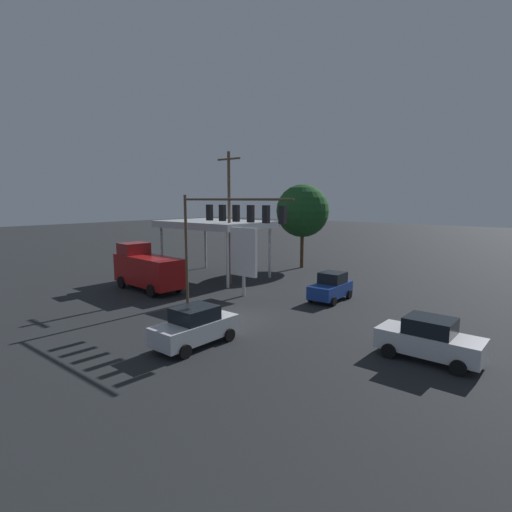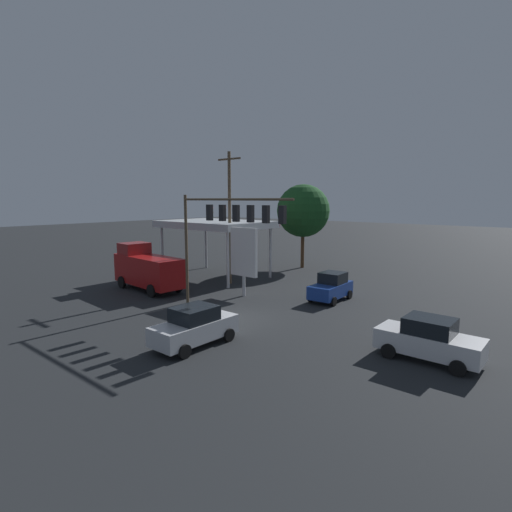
{
  "view_description": "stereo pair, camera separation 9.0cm",
  "coord_description": "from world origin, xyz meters",
  "views": [
    {
      "loc": [
        -15.76,
        17.11,
        7.08
      ],
      "look_at": [
        0.0,
        -2.0,
        3.55
      ],
      "focal_mm": 28.0,
      "sensor_mm": 36.0,
      "label": 1
    },
    {
      "loc": [
        -15.83,
        17.05,
        7.08
      ],
      "look_at": [
        0.0,
        -2.0,
        3.55
      ],
      "focal_mm": 28.0,
      "sensor_mm": 36.0,
      "label": 2
    }
  ],
  "objects": [
    {
      "name": "price_sign",
      "position": [
        3.23,
        -4.5,
        3.18
      ],
      "size": [
        2.4,
        0.27,
        5.05
      ],
      "color": "#B7B7BC",
      "rests_on": "ground"
    },
    {
      "name": "utility_pole",
      "position": [
        7.04,
        -7.05,
        5.75
      ],
      "size": [
        2.4,
        0.26,
        10.91
      ],
      "color": "brown",
      "rests_on": "ground"
    },
    {
      "name": "gas_station_canopy",
      "position": [
        10.16,
        -8.43,
        4.77
      ],
      "size": [
        9.62,
        6.76,
        5.14
      ],
      "color": "#B2B7BC",
      "rests_on": "ground"
    },
    {
      "name": "street_tree",
      "position": [
        6.73,
        -17.67,
        5.89
      ],
      "size": [
        5.4,
        5.4,
        8.61
      ],
      "color": "#4C331E",
      "rests_on": "ground"
    },
    {
      "name": "ground_plane",
      "position": [
        0.0,
        0.0,
        0.0
      ],
      "size": [
        200.0,
        200.0,
        0.0
      ],
      "primitive_type": "plane",
      "color": "black"
    },
    {
      "name": "hatchback_crossing",
      "position": [
        -2.34,
        -7.47,
        0.95
      ],
      "size": [
        2.08,
        3.86,
        1.97
      ],
      "rotation": [
        0.0,
        0.0,
        1.61
      ],
      "color": "navy",
      "rests_on": "ground"
    },
    {
      "name": "delivery_truck",
      "position": [
        10.41,
        -1.19,
        1.69
      ],
      "size": [
        6.96,
        2.97,
        3.58
      ],
      "rotation": [
        0.0,
        0.0,
        -0.08
      ],
      "color": "maroon",
      "rests_on": "ground"
    },
    {
      "name": "sedan_waiting",
      "position": [
        -10.91,
        -0.82,
        0.95
      ],
      "size": [
        4.41,
        2.08,
        1.93
      ],
      "rotation": [
        0.0,
        0.0,
        -0.01
      ],
      "color": "silver",
      "rests_on": "ground"
    },
    {
      "name": "traffic_signal_assembly",
      "position": [
        1.01,
        -0.5,
        5.76
      ],
      "size": [
        8.79,
        0.43,
        7.37
      ],
      "color": "brown",
      "rests_on": "ground"
    },
    {
      "name": "sedan_far",
      "position": [
        -1.56,
        4.56,
        0.95
      ],
      "size": [
        2.07,
        4.41,
        1.93
      ],
      "rotation": [
        0.0,
        0.0,
        1.57
      ],
      "color": "silver",
      "rests_on": "ground"
    }
  ]
}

